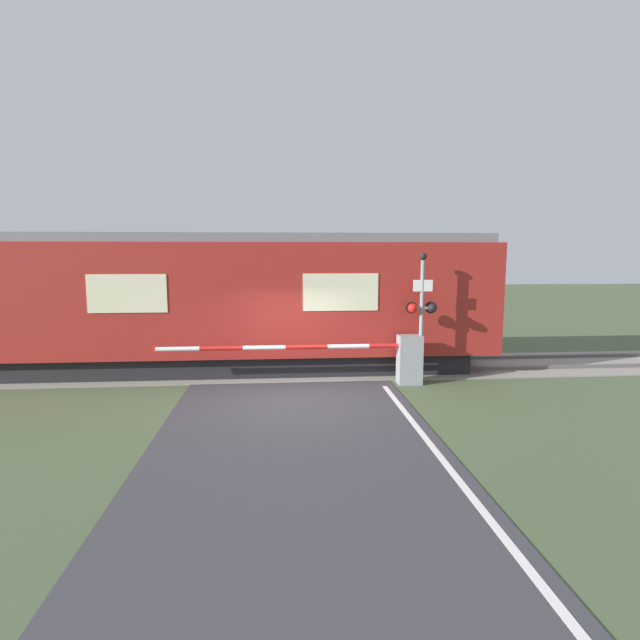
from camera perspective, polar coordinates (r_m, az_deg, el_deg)
name	(u,v)px	position (r m, az deg, el deg)	size (l,w,h in m)	color
ground_plane	(293,401)	(11.53, -3.12, -9.22)	(80.00, 80.00, 0.00)	#475638
track_bed	(290,368)	(14.57, -3.46, -5.51)	(36.00, 3.20, 0.13)	gray
train	(143,302)	(14.75, -19.60, 1.91)	(19.58, 2.80, 3.86)	black
crossing_barrier	(386,357)	(12.88, 7.61, -4.24)	(6.75, 0.44, 1.26)	gray
signal_post	(422,310)	(12.93, 11.57, 1.11)	(0.81, 0.26, 3.35)	gray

